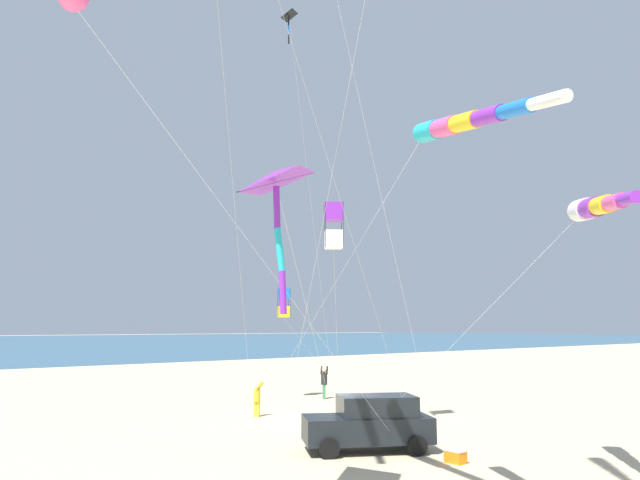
# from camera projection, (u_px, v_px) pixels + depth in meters

# --- Properties ---
(ground_plane) EXTENTS (600.00, 600.00, 0.00)m
(ground_plane) POSITION_uv_depth(u_px,v_px,m) (342.00, 419.00, 26.98)
(ground_plane) COLOR #C6B58C
(parked_car) EXTENTS (3.80, 4.64, 1.85)m
(parked_car) POSITION_uv_depth(u_px,v_px,m) (370.00, 422.00, 20.17)
(parked_car) COLOR black
(parked_car) RESTS_ON ground_plane
(cooler_box) EXTENTS (0.62, 0.42, 0.42)m
(cooler_box) POSITION_uv_depth(u_px,v_px,m) (455.00, 456.00, 18.35)
(cooler_box) COLOR orange
(cooler_box) RESTS_ON ground_plane
(person_adult_flyer) EXTENTS (0.69, 0.65, 1.92)m
(person_adult_flyer) POSITION_uv_depth(u_px,v_px,m) (324.00, 381.00, 34.76)
(person_adult_flyer) COLOR #3D7F51
(person_adult_flyer) RESTS_ON ground_plane
(person_child_green_jacket) EXTENTS (0.59, 0.55, 1.63)m
(person_child_green_jacket) POSITION_uv_depth(u_px,v_px,m) (257.00, 397.00, 27.88)
(person_child_green_jacket) COLOR gold
(person_child_green_jacket) RESTS_ON ground_plane
(kite_delta_white_trailing) EXTENTS (6.89, 7.97, 7.98)m
(kite_delta_white_trailing) POSITION_uv_depth(u_px,v_px,m) (275.00, 182.00, 13.66)
(kite_delta_white_trailing) COLOR purple
(kite_delta_white_trailing) RESTS_ON ground_plane
(kite_box_green_low_center) EXTENTS (0.90, 4.67, 6.44)m
(kite_box_green_low_center) POSITION_uv_depth(u_px,v_px,m) (284.00, 303.00, 35.11)
(kite_box_green_low_center) COLOR blue
(kite_box_green_low_center) RESTS_ON ground_plane
(kite_windsock_magenta_far_left) EXTENTS (17.16, 5.51, 9.12)m
(kite_windsock_magenta_far_left) POSITION_uv_depth(u_px,v_px,m) (459.00, 124.00, 12.48)
(kite_windsock_magenta_far_left) COLOR #1EB7C6
(kite_windsock_magenta_far_left) RESTS_ON ground_plane
(kite_box_long_streamer_right) EXTENTS (9.37, 8.54, 9.45)m
(kite_box_long_streamer_right) POSITION_uv_depth(u_px,v_px,m) (334.00, 226.00, 25.34)
(kite_box_long_streamer_right) COLOR purple
(kite_box_long_streamer_right) RESTS_ON ground_plane
(kite_windsock_blue_topmost) EXTENTS (10.41, 4.20, 7.98)m
(kite_windsock_blue_topmost) POSITION_uv_depth(u_px,v_px,m) (595.00, 207.00, 16.11)
(kite_windsock_blue_topmost) COLOR white
(kite_windsock_blue_topmost) RESTS_ON ground_plane
(kite_delta_long_streamer_left) EXTENTS (7.05, 8.87, 19.23)m
(kite_delta_long_streamer_left) POSITION_uv_depth(u_px,v_px,m) (289.00, 19.00, 28.50)
(kite_delta_long_streamer_left) COLOR black
(kite_delta_long_streamer_left) RESTS_ON ground_plane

